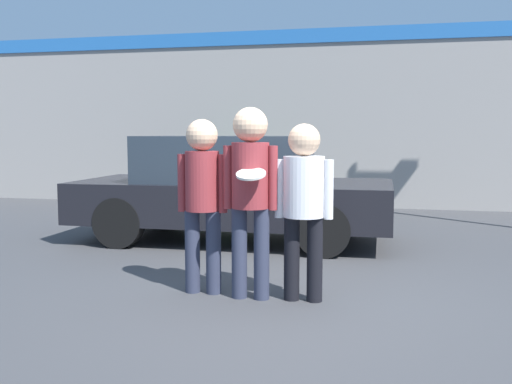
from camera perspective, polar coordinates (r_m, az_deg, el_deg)
The scene contains 7 objects.
ground_plane at distance 5.65m, azimuth 1.62°, elevation -10.48°, with size 56.00×56.00×0.00m, color #3F3F42.
storefront_building at distance 12.50m, azimuth 7.86°, elevation 7.40°, with size 24.00×0.22×3.81m.
person_left at distance 5.64m, azimuth -5.39°, elevation 0.18°, with size 0.51×0.34×1.73m.
person_middle_with_frisbee at distance 5.41m, azimuth -0.57°, elevation 0.87°, with size 0.53×0.57×1.84m.
person_right at distance 5.37m, azimuth 4.79°, elevation -0.35°, with size 0.55×0.38×1.68m.
parked_car_near at distance 8.44m, azimuth -2.48°, elevation 0.37°, with size 4.59×1.95×1.56m.
shrub at distance 12.13m, azimuth -3.07°, elevation 1.24°, with size 1.22×1.22×1.22m.
Camera 1 is at (1.02, -5.33, 1.59)m, focal length 40.00 mm.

